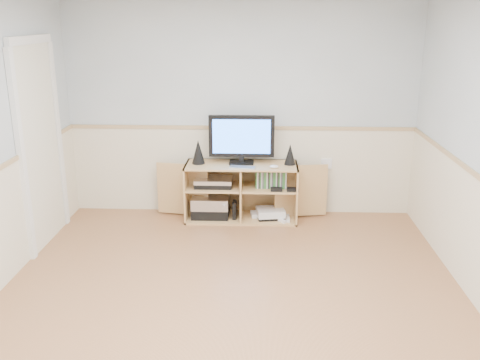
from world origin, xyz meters
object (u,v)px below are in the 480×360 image
Objects in this scene: keyboard at (242,167)px; monitor at (242,138)px; media_cabinet at (242,190)px; game_consoles at (269,213)px.

monitor is at bearing 103.93° from keyboard.
media_cabinet is 0.38m from keyboard.
game_consoles is (0.33, -0.06, -0.88)m from monitor.
keyboard is 0.62× the size of game_consoles.
game_consoles is at bearing -11.88° from media_cabinet.
keyboard reaches higher than media_cabinet.
game_consoles is at bearing -10.54° from monitor.
game_consoles is at bearing 31.15° from keyboard.
monitor is 0.35m from keyboard.
keyboard is at bearing -157.63° from game_consoles.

